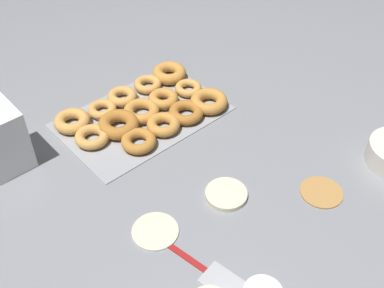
{
  "coord_description": "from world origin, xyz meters",
  "views": [
    {
      "loc": [
        0.59,
        0.58,
        0.86
      ],
      "look_at": [
        -0.0,
        -0.08,
        0.04
      ],
      "focal_mm": 45.0,
      "sensor_mm": 36.0,
      "label": 1
    }
  ],
  "objects_px": {
    "pancake_3": "(155,230)",
    "donut_tray": "(146,110)",
    "spatula": "(216,277)",
    "pancake_0": "(226,194)",
    "pancake_1": "(322,192)"
  },
  "relations": [
    {
      "from": "pancake_3",
      "to": "donut_tray",
      "type": "height_order",
      "value": "donut_tray"
    },
    {
      "from": "spatula",
      "to": "pancake_0",
      "type": "bearing_deg",
      "value": 120.51
    },
    {
      "from": "pancake_1",
      "to": "pancake_0",
      "type": "bearing_deg",
      "value": -39.07
    },
    {
      "from": "pancake_0",
      "to": "pancake_1",
      "type": "xyz_separation_m",
      "value": [
        -0.18,
        0.14,
        -0.0
      ]
    },
    {
      "from": "pancake_1",
      "to": "donut_tray",
      "type": "distance_m",
      "value": 0.53
    },
    {
      "from": "pancake_1",
      "to": "donut_tray",
      "type": "xyz_separation_m",
      "value": [
        0.13,
        -0.51,
        0.01
      ]
    },
    {
      "from": "pancake_1",
      "to": "pancake_3",
      "type": "height_order",
      "value": "same"
    },
    {
      "from": "pancake_0",
      "to": "pancake_3",
      "type": "relative_size",
      "value": 0.96
    },
    {
      "from": "pancake_1",
      "to": "donut_tray",
      "type": "height_order",
      "value": "donut_tray"
    },
    {
      "from": "pancake_0",
      "to": "pancake_1",
      "type": "bearing_deg",
      "value": 140.93
    },
    {
      "from": "pancake_0",
      "to": "donut_tray",
      "type": "distance_m",
      "value": 0.37
    },
    {
      "from": "pancake_3",
      "to": "spatula",
      "type": "bearing_deg",
      "value": 96.73
    },
    {
      "from": "pancake_0",
      "to": "spatula",
      "type": "height_order",
      "value": "pancake_0"
    },
    {
      "from": "spatula",
      "to": "pancake_3",
      "type": "bearing_deg",
      "value": 177.13
    },
    {
      "from": "pancake_1",
      "to": "donut_tray",
      "type": "bearing_deg",
      "value": -75.41
    }
  ]
}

